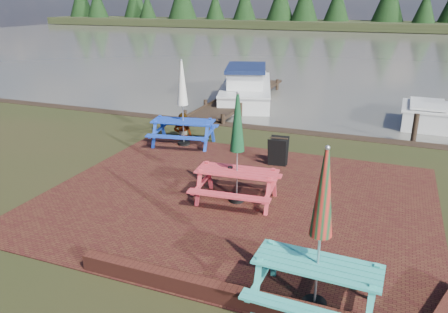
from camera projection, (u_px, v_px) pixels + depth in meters
ground at (221, 217)px, 9.50m from camera, size 120.00×120.00×0.00m
paving at (236, 199)px, 10.37m from camera, size 9.00×7.50×0.02m
brick_wall at (293, 303)px, 6.60m from camera, size 6.21×1.79×0.30m
water at (363, 48)px, 41.89m from camera, size 120.00×60.00×0.02m
far_treeline at (382, 7)px, 66.16m from camera, size 120.00×10.00×8.10m
picnic_table_teal at (318, 256)px, 6.43m from camera, size 1.94×1.74×2.60m
picnic_table_red at (237, 166)px, 9.94m from camera, size 1.98×1.79×2.58m
picnic_table_blue at (183, 117)px, 13.87m from camera, size 2.23×2.05×2.72m
chalkboard at (278, 151)px, 12.29m from camera, size 0.53×0.53×0.83m
jetty at (240, 97)px, 20.53m from camera, size 1.76×9.08×1.00m
boat_jetty at (246, 89)px, 21.07m from camera, size 4.03×6.98×1.91m
person at (182, 113)px, 14.66m from camera, size 0.72×0.58×1.72m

